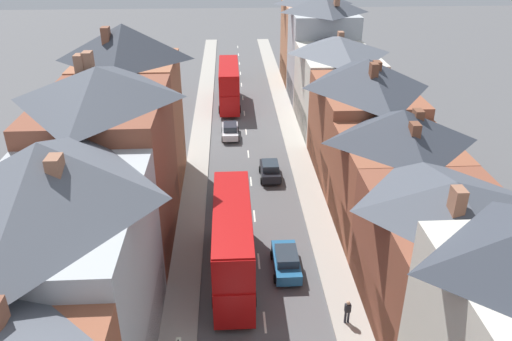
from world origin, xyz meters
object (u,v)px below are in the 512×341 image
Objects in this scene: car_parked_left_b at (286,261)px; double_decker_bus_lead at (229,84)px; pedestrian_mid_left at (347,311)px; double_decker_bus_mid_street at (233,241)px; car_parked_right_b at (270,170)px; car_near_silver at (232,198)px; car_near_blue at (229,73)px; car_parked_right_a at (230,130)px.

double_decker_bus_lead is at bearing 96.01° from car_parked_left_b.
car_parked_left_b is 6.08m from pedestrian_mid_left.
double_decker_bus_mid_street is at bearing -90.00° from double_decker_bus_lead.
pedestrian_mid_left is at bearing -80.89° from car_parked_right_b.
double_decker_bus_lead is 6.71× the size of pedestrian_mid_left.
car_near_silver is at bearing 115.25° from pedestrian_mid_left.
car_near_blue is 1.03× the size of car_parked_right_a.
car_near_silver is 15.59m from pedestrian_mid_left.
car_parked_left_b is (3.61, 0.31, -1.99)m from double_decker_bus_mid_street.
car_near_blue is 1.03× the size of car_parked_left_b.
car_parked_left_b is 1.10× the size of car_parked_right_b.
car_parked_right_b is (3.60, 4.91, 0.01)m from car_near_silver.
car_parked_right_a is 1.00× the size of car_parked_left_b.
double_decker_bus_mid_street is 4.13m from car_parked_left_b.
pedestrian_mid_left reaches higher than car_near_blue.
double_decker_bus_lead reaches higher than car_parked_left_b.
pedestrian_mid_left is (6.65, -14.10, 0.21)m from car_near_silver.
car_parked_right_a is 29.72m from pedestrian_mid_left.
double_decker_bus_lead is 12.18m from car_near_blue.
double_decker_bus_mid_street is at bearing -175.07° from car_parked_left_b.
double_decker_bus_mid_street is at bearing -90.01° from car_near_blue.
double_decker_bus_mid_street is 8.48m from pedestrian_mid_left.
double_decker_bus_lead reaches higher than car_parked_right_b.
car_near_silver is 1.08× the size of car_parked_left_b.
car_near_silver is at bearing 112.15° from car_parked_left_b.
double_decker_bus_lead is 2.57× the size of car_parked_left_b.
car_parked_right_a is at bearing 90.00° from car_near_silver.
car_near_silver is (0.00, -37.47, -0.02)m from car_near_blue.
pedestrian_mid_left is at bearing -36.58° from double_decker_bus_mid_street.
double_decker_bus_mid_street is 2.83× the size of car_parked_right_b.
car_near_blue is (0.01, 12.02, -1.98)m from double_decker_bus_lead.
car_parked_left_b is at bearing -90.00° from car_parked_right_b.
double_decker_bus_mid_street is 46.67m from car_near_blue.
car_parked_right_b is (-0.00, 13.75, 0.00)m from car_parked_left_b.
car_near_silver is 1.19× the size of car_parked_right_b.
car_parked_right_b is at bearing 75.61° from double_decker_bus_mid_street.
double_decker_bus_mid_street is 24.11m from car_parked_right_a.
car_near_silver is (0.01, 9.15, -2.00)m from double_decker_bus_mid_street.
double_decker_bus_lead reaches higher than car_parked_right_a.
car_parked_right_b is at bearing -70.13° from car_parked_right_a.
car_parked_right_a is at bearing -89.95° from double_decker_bus_lead.
pedestrian_mid_left is at bearing -59.87° from car_parked_left_b.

